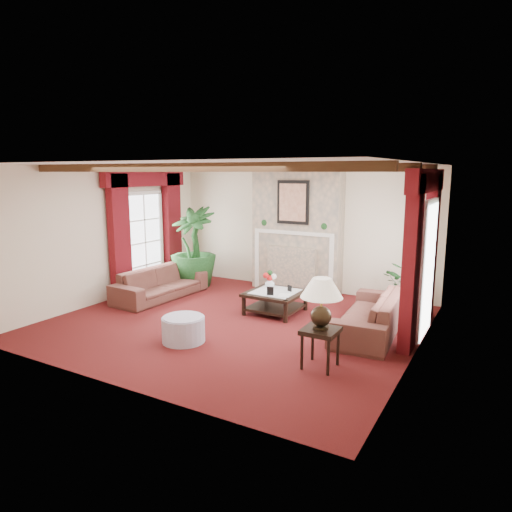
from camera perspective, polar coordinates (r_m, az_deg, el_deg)
The scene contains 23 objects.
floor at distance 8.03m, azimuth -2.65°, elevation -8.27°, with size 6.00×6.00×0.00m, color #3E0D0B.
ceiling at distance 7.61m, azimuth -2.82°, elevation 11.36°, with size 6.00×6.00×0.00m, color white.
back_wall at distance 10.12m, azimuth 5.59°, elevation 3.44°, with size 6.00×0.02×2.70m, color beige.
left_wall at distance 9.63m, azimuth -18.04°, elevation 2.62°, with size 0.02×5.50×2.70m, color beige.
right_wall at distance 6.64m, azimuth 19.77°, elevation -0.83°, with size 0.02×5.50×2.70m, color beige.
ceiling_beams at distance 7.61m, azimuth -2.82°, elevation 10.91°, with size 6.00×3.00×0.12m, color #361E11, non-canonical shape.
fireplace at distance 9.86m, azimuth 5.25°, elevation 11.13°, with size 2.00×0.52×2.70m, color tan, non-canonical shape.
french_door_left at distance 10.24m, azimuth -14.04°, elevation 7.64°, with size 0.10×1.10×2.16m, color white, non-canonical shape.
french_door_right at distance 7.53m, azimuth 21.23°, elevation 6.34°, with size 0.10×1.10×2.16m, color white, non-canonical shape.
curtains_left at distance 10.16m, azimuth -13.69°, elevation 10.01°, with size 0.20×2.40×2.55m, color #470910, non-canonical shape.
curtains_right at distance 7.53m, azimuth 20.61°, elevation 9.59°, with size 0.20×2.40×2.55m, color #470910, non-canonical shape.
sofa_left at distance 9.64m, azimuth -11.89°, elevation -2.77°, with size 0.72×2.13×0.82m, color #3A0F18.
sofa_right at distance 7.65m, azimuth 14.12°, elevation -6.18°, with size 0.80×2.24×0.86m, color #3A0F18.
potted_palm at distance 10.45m, azimuth -7.79°, elevation -1.07°, with size 1.10×1.86×1.02m, color black.
small_plant at distance 8.89m, azimuth 18.45°, elevation -4.45°, with size 1.27×1.29×0.75m, color black.
coffee_table at distance 8.51m, azimuth 2.42°, elevation -5.78°, with size 0.98×0.98×0.40m, color black, non-canonical shape.
side_table at distance 6.25m, azimuth 8.02°, elevation -11.31°, with size 0.46×0.46×0.54m, color black, non-canonical shape.
ottoman at distance 7.19m, azimuth -9.05°, elevation -9.05°, with size 0.66×0.66×0.39m, color gray.
table_lamp at distance 6.05m, azimuth 8.17°, elevation -5.82°, with size 0.56×0.56×0.71m, color black, non-canonical shape.
flower_vase at distance 8.73m, azimuth 1.72°, elevation -3.37°, with size 0.23×0.23×0.19m, color silver.
book at distance 8.14m, azimuth 2.84°, elevation -4.11°, with size 0.19×0.08×0.27m, color black.
photo_frame_a at distance 8.17m, azimuth 1.80°, elevation -4.43°, with size 0.12×0.02×0.16m, color black, non-canonical shape.
photo_frame_b at distance 8.46m, azimuth 4.22°, elevation -4.07°, with size 0.10×0.02×0.12m, color black, non-canonical shape.
Camera 1 is at (4.06, -6.44, 2.58)m, focal length 32.00 mm.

